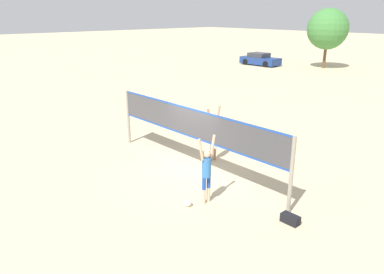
{
  "coord_description": "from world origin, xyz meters",
  "views": [
    {
      "loc": [
        9.6,
        -8.68,
        5.65
      ],
      "look_at": [
        0.0,
        0.0,
        1.31
      ],
      "focal_mm": 35.0,
      "sensor_mm": 36.0,
      "label": 1
    }
  ],
  "objects_px": {
    "volleyball_net": "(192,127)",
    "player_spiker": "(207,169)",
    "player_blocker": "(213,133)",
    "volleyball": "(188,203)",
    "tree_right_cluster": "(328,29)",
    "parked_car_mid": "(260,60)",
    "gear_bag": "(290,219)"
  },
  "relations": [
    {
      "from": "player_spiker",
      "to": "gear_bag",
      "type": "relative_size",
      "value": 4.12
    },
    {
      "from": "volleyball_net",
      "to": "player_spiker",
      "type": "xyz_separation_m",
      "value": [
        2.16,
        -1.36,
        -0.54
      ]
    },
    {
      "from": "gear_bag",
      "to": "parked_car_mid",
      "type": "height_order",
      "value": "parked_car_mid"
    },
    {
      "from": "volleyball",
      "to": "player_spiker",
      "type": "bearing_deg",
      "value": 71.07
    },
    {
      "from": "gear_bag",
      "to": "player_blocker",
      "type": "bearing_deg",
      "value": 160.24
    },
    {
      "from": "volleyball",
      "to": "volleyball_net",
      "type": "bearing_deg",
      "value": 135.3
    },
    {
      "from": "player_spiker",
      "to": "tree_right_cluster",
      "type": "xyz_separation_m",
      "value": [
        -12.82,
        29.81,
        2.85
      ]
    },
    {
      "from": "player_blocker",
      "to": "tree_right_cluster",
      "type": "distance_m",
      "value": 29.28
    },
    {
      "from": "volleyball_net",
      "to": "volleyball",
      "type": "distance_m",
      "value": 3.18
    },
    {
      "from": "volleyball",
      "to": "tree_right_cluster",
      "type": "relative_size",
      "value": 0.04
    },
    {
      "from": "parked_car_mid",
      "to": "tree_right_cluster",
      "type": "height_order",
      "value": "tree_right_cluster"
    },
    {
      "from": "volleyball_net",
      "to": "tree_right_cluster",
      "type": "relative_size",
      "value": 1.42
    },
    {
      "from": "player_blocker",
      "to": "parked_car_mid",
      "type": "relative_size",
      "value": 0.49
    },
    {
      "from": "player_spiker",
      "to": "tree_right_cluster",
      "type": "bearing_deg",
      "value": 23.26
    },
    {
      "from": "volleyball_net",
      "to": "gear_bag",
      "type": "distance_m",
      "value": 4.89
    },
    {
      "from": "volleyball",
      "to": "tree_right_cluster",
      "type": "bearing_deg",
      "value": 112.55
    },
    {
      "from": "volleyball",
      "to": "player_blocker",
      "type": "bearing_deg",
      "value": 123.36
    },
    {
      "from": "player_spiker",
      "to": "volleyball_net",
      "type": "bearing_deg",
      "value": 57.78
    },
    {
      "from": "volleyball_net",
      "to": "gear_bag",
      "type": "relative_size",
      "value": 16.36
    },
    {
      "from": "parked_car_mid",
      "to": "tree_right_cluster",
      "type": "bearing_deg",
      "value": 26.57
    },
    {
      "from": "volleyball",
      "to": "gear_bag",
      "type": "height_order",
      "value": "gear_bag"
    },
    {
      "from": "parked_car_mid",
      "to": "player_blocker",
      "type": "bearing_deg",
      "value": -57.12
    },
    {
      "from": "player_blocker",
      "to": "volleyball",
      "type": "distance_m",
      "value": 3.98
    },
    {
      "from": "player_spiker",
      "to": "parked_car_mid",
      "type": "xyz_separation_m",
      "value": [
        -18.79,
        26.61,
        -0.53
      ]
    },
    {
      "from": "player_blocker",
      "to": "volleyball",
      "type": "height_order",
      "value": "player_blocker"
    },
    {
      "from": "volleyball",
      "to": "gear_bag",
      "type": "distance_m",
      "value": 3.04
    },
    {
      "from": "volleyball_net",
      "to": "parked_car_mid",
      "type": "relative_size",
      "value": 1.92
    },
    {
      "from": "volleyball_net",
      "to": "volleyball",
      "type": "relative_size",
      "value": 38.43
    },
    {
      "from": "parked_car_mid",
      "to": "tree_right_cluster",
      "type": "distance_m",
      "value": 7.57
    },
    {
      "from": "player_blocker",
      "to": "volleyball",
      "type": "xyz_separation_m",
      "value": [
        2.11,
        -3.21,
        -1.05
      ]
    },
    {
      "from": "volleyball_net",
      "to": "player_blocker",
      "type": "xyz_separation_m",
      "value": [
        -0.15,
        1.27,
        -0.52
      ]
    },
    {
      "from": "player_blocker",
      "to": "parked_car_mid",
      "type": "xyz_separation_m",
      "value": [
        -16.48,
        23.98,
        -0.54
      ]
    }
  ]
}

